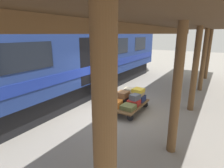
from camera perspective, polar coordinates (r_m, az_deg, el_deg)
ground_plane at (r=7.63m, az=3.79°, el=-8.58°), size 60.00×60.00×0.00m
platform_canopy at (r=6.28m, az=23.56°, el=15.72°), size 3.20×17.14×3.56m
train_car at (r=9.01m, az=-14.93°, el=8.28°), size 3.03×16.35×4.00m
luggage_cart at (r=7.59m, az=5.08°, el=-6.42°), size 1.17×1.88×0.33m
suitcase_black_hardshell at (r=7.64m, az=3.39°, el=-4.91°), size 0.47×0.67×0.24m
suitcase_gray_aluminum at (r=8.07m, az=5.11°, el=-3.71°), size 0.41×0.60×0.26m
suitcase_red_plastic at (r=7.44m, az=6.89°, el=-5.68°), size 0.50×0.53×0.21m
suitcase_orange_carryall at (r=7.22m, az=1.45°, el=-6.11°), size 0.43×0.49×0.24m
suitcase_olive_duffel at (r=7.01m, az=5.11°, el=-7.17°), size 0.51×0.50×0.17m
suitcase_navy_fabric at (r=7.88m, az=8.46°, el=-4.38°), size 0.48×0.47×0.24m
suitcase_cream_canvas at (r=8.03m, az=5.18°, el=-2.03°), size 0.41×0.42×0.21m
suitcase_tan_vintage at (r=7.80m, az=8.27°, el=-3.03°), size 0.37×0.53×0.16m
suitcase_slate_roller at (r=7.38m, az=7.19°, el=-4.08°), size 0.40×0.47×0.22m
suitcase_brown_leather at (r=7.55m, az=3.34°, el=-3.27°), size 0.45×0.49×0.23m
suitcase_yellow_case at (r=7.74m, az=8.21°, el=-1.97°), size 0.47×0.48×0.15m
porter_in_overalls at (r=8.12m, az=-0.73°, el=-0.12°), size 0.69×0.47×1.70m
porter_by_door at (r=8.17m, az=-4.92°, el=-0.09°), size 0.68×0.44×1.70m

